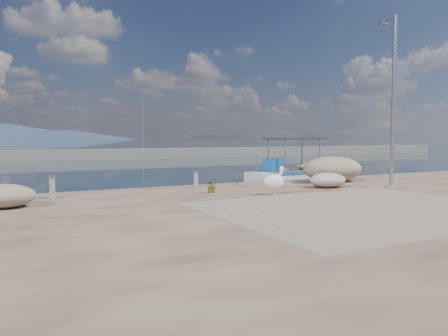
% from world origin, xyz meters
% --- Properties ---
extents(ground, '(1400.00, 1400.00, 0.00)m').
position_xyz_m(ground, '(0.00, 0.00, 0.00)').
color(ground, '#162635').
rests_on(ground, ground).
extents(quay, '(44.00, 22.00, 0.50)m').
position_xyz_m(quay, '(0.00, -6.00, 0.25)').
color(quay, '#542F24').
rests_on(quay, ground).
extents(quay_patch, '(9.00, 7.00, 0.01)m').
position_xyz_m(quay_patch, '(1.00, -3.00, 0.50)').
color(quay_patch, gray).
rests_on(quay_patch, quay).
extents(breakwater, '(120.00, 2.20, 7.50)m').
position_xyz_m(breakwater, '(-0.00, 40.00, 0.60)').
color(breakwater, gray).
rests_on(breakwater, ground).
extents(mountains, '(370.00, 280.00, 22.00)m').
position_xyz_m(mountains, '(4.39, 650.00, 9.51)').
color(mountains, '#28384C').
rests_on(mountains, ground).
extents(boat_right, '(6.32, 2.52, 2.97)m').
position_xyz_m(boat_right, '(7.40, 8.83, 0.23)').
color(boat_right, white).
rests_on(boat_right, ground).
extents(pelican, '(1.06, 0.56, 1.02)m').
position_xyz_m(pelican, '(0.51, 0.82, 0.98)').
color(pelican, tan).
rests_on(pelican, quay).
extents(lamp_post, '(0.44, 0.96, 7.00)m').
position_xyz_m(lamp_post, '(6.07, 0.42, 3.80)').
color(lamp_post, gray).
rests_on(lamp_post, quay).
extents(bollard_near, '(0.23, 0.23, 0.70)m').
position_xyz_m(bollard_near, '(-1.19, 4.01, 0.88)').
color(bollard_near, gray).
rests_on(bollard_near, quay).
extents(bollard_far, '(0.25, 0.25, 0.77)m').
position_xyz_m(bollard_far, '(-6.76, 3.65, 0.92)').
color(bollard_far, gray).
rests_on(bollard_far, quay).
extents(potted_plant, '(0.59, 0.55, 0.54)m').
position_xyz_m(potted_plant, '(-1.29, 2.38, 0.77)').
color(potted_plant, '#33722D').
rests_on(potted_plant, quay).
extents(net_pile_c, '(3.02, 2.16, 1.19)m').
position_xyz_m(net_pile_c, '(5.55, 3.37, 1.09)').
color(net_pile_c, tan).
rests_on(net_pile_c, quay).
extents(net_pile_b, '(1.81, 1.41, 0.70)m').
position_xyz_m(net_pile_b, '(-8.31, 2.06, 0.85)').
color(net_pile_b, tan).
rests_on(net_pile_b, quay).
extents(net_pile_d, '(1.63, 1.22, 0.61)m').
position_xyz_m(net_pile_d, '(3.73, 1.64, 0.81)').
color(net_pile_d, '#B4AEA6').
rests_on(net_pile_d, quay).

